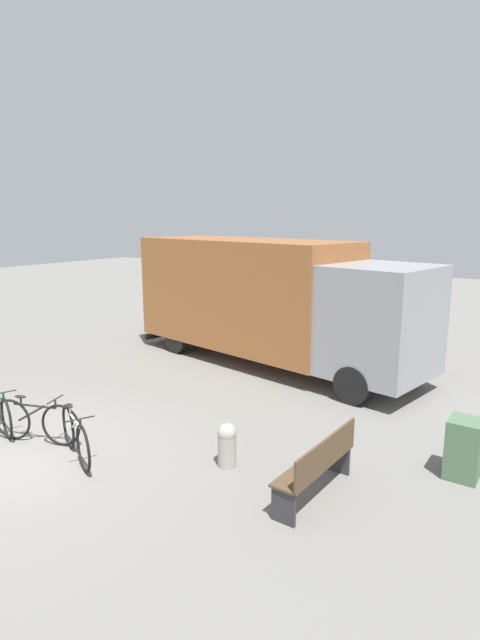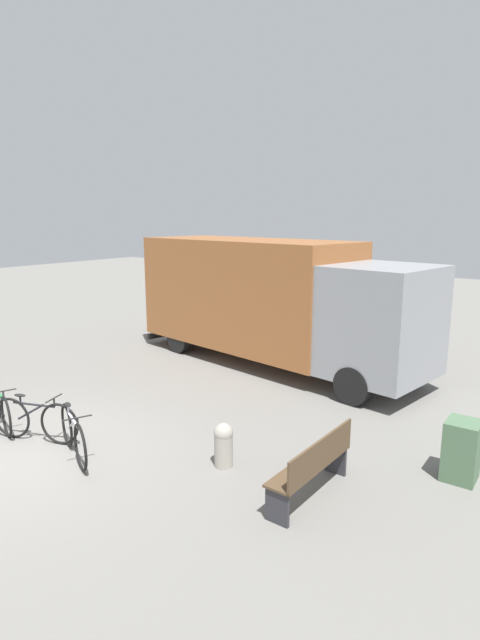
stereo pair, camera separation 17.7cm
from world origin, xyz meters
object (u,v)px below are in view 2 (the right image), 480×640
object	(u,v)px
delivery_truck	(271,298)
utility_box	(462,450)
park_bench	(314,464)
bicycle_far	(73,434)
bicycle_middle	(35,420)
bicycle_near	(1,407)
bollard_near_bench	(224,443)

from	to	relation	value
delivery_truck	utility_box	world-z (taller)	delivery_truck
park_bench	utility_box	world-z (taller)	park_bench
park_bench	bicycle_far	size ratio (longest dim) A/B	1.09
bicycle_middle	delivery_truck	bearing A→B (deg)	63.12
park_bench	bicycle_near	world-z (taller)	park_bench
delivery_truck	utility_box	xyz separation A→B (m)	(5.51, -3.50, -1.31)
bollard_near_bench	bicycle_far	bearing A→B (deg)	-151.78
delivery_truck	park_bench	bearing A→B (deg)	-43.03
utility_box	bollard_near_bench	bearing A→B (deg)	-151.00
park_bench	bicycle_middle	size ratio (longest dim) A/B	1.06
park_bench	bicycle_middle	bearing A→B (deg)	105.94
bicycle_far	bicycle_near	bearing A→B (deg)	-154.66
park_bench	bicycle_middle	distance (m)	4.92
delivery_truck	bicycle_middle	size ratio (longest dim) A/B	5.26
bicycle_middle	bicycle_far	bearing A→B (deg)	-19.05
park_bench	bicycle_far	xyz separation A→B (m)	(-3.73, -1.16, -0.11)
bicycle_near	bicycle_middle	size ratio (longest dim) A/B	1.00
bicycle_near	bicycle_middle	distance (m)	1.04
bollard_near_bench	bicycle_near	bearing A→B (deg)	-164.19
bicycle_far	bollard_near_bench	world-z (taller)	bicycle_far
delivery_truck	bicycle_near	size ratio (longest dim) A/B	5.24
utility_box	delivery_truck	bearing A→B (deg)	147.55
park_bench	bicycle_near	size ratio (longest dim) A/B	1.06
bollard_near_bench	utility_box	xyz separation A→B (m)	(3.10, 1.72, 0.07)
bicycle_near	park_bench	bearing A→B (deg)	30.75
park_bench	bollard_near_bench	bearing A→B (deg)	92.05
bicycle_near	delivery_truck	bearing A→B (deg)	93.06
bicycle_near	utility_box	world-z (taller)	utility_box
park_bench	bicycle_near	bearing A→B (deg)	103.81
delivery_truck	park_bench	xyz separation A→B (m)	(3.97, -5.22, -1.26)
delivery_truck	bicycle_near	world-z (taller)	delivery_truck
bicycle_near	utility_box	xyz separation A→B (m)	(7.35, 2.92, 0.06)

